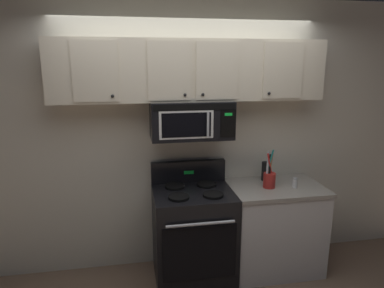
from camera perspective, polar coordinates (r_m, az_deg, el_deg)
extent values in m
cube|color=silver|center=(3.50, -0.87, 1.13)|extent=(5.20, 0.10, 2.70)
cube|color=black|center=(3.47, 0.21, -14.89)|extent=(0.76, 0.64, 0.90)
cube|color=black|center=(3.19, 1.32, -17.79)|extent=(0.67, 0.01, 0.52)
cylinder|color=#B7BABF|center=(3.02, 1.47, -13.21)|extent=(0.61, 0.03, 0.03)
cube|color=black|center=(3.50, -0.63, -4.60)|extent=(0.76, 0.07, 0.22)
cube|color=#19D83F|center=(3.47, -0.53, -4.78)|extent=(0.10, 0.00, 0.04)
cylinder|color=black|center=(3.12, -2.23, -8.86)|extent=(0.19, 0.19, 0.02)
cylinder|color=black|center=(3.18, 3.55, -8.46)|extent=(0.19, 0.19, 0.02)
cylinder|color=black|center=(3.38, -2.90, -7.08)|extent=(0.19, 0.19, 0.02)
cylinder|color=black|center=(3.43, 2.44, -6.75)|extent=(0.19, 0.19, 0.02)
cube|color=black|center=(3.22, -0.17, 4.13)|extent=(0.76, 0.39, 0.35)
cube|color=black|center=(3.00, 0.49, 6.15)|extent=(0.73, 0.01, 0.06)
cube|color=white|center=(3.01, -0.92, 3.20)|extent=(0.49, 0.01, 0.25)
cube|color=black|center=(3.01, -0.92, 3.19)|extent=(0.44, 0.01, 0.22)
cube|color=black|center=(3.10, 6.05, 3.40)|extent=(0.14, 0.01, 0.25)
cube|color=#19D83F|center=(3.08, 6.12, 4.94)|extent=(0.07, 0.00, 0.03)
cylinder|color=#B7BABF|center=(3.02, 2.69, 3.22)|extent=(0.02, 0.02, 0.23)
cube|color=beige|center=(3.20, -0.28, 12.18)|extent=(2.50, 0.33, 0.55)
cube|color=beige|center=(3.00, -15.85, 11.59)|extent=(0.38, 0.01, 0.51)
sphere|color=black|center=(2.99, -13.12, 7.79)|extent=(0.03, 0.03, 0.03)
cube|color=beige|center=(3.00, -3.74, 12.06)|extent=(0.38, 0.01, 0.51)
sphere|color=black|center=(3.02, -1.17, 8.20)|extent=(0.03, 0.03, 0.03)
cube|color=beige|center=(3.08, 4.23, 12.09)|extent=(0.38, 0.01, 0.51)
sphere|color=black|center=(3.05, 1.83, 8.25)|extent=(0.03, 0.03, 0.03)
cube|color=beige|center=(3.29, 14.98, 11.77)|extent=(0.38, 0.01, 0.51)
sphere|color=black|center=(3.23, 12.75, 8.23)|extent=(0.03, 0.03, 0.03)
cube|color=silver|center=(3.71, 13.42, -13.57)|extent=(0.90, 0.62, 0.86)
cube|color=#9E998E|center=(3.53, 13.82, -7.05)|extent=(0.93, 0.65, 0.03)
cylinder|color=red|center=(3.44, 12.78, -5.92)|extent=(0.12, 0.12, 0.15)
cylinder|color=olive|center=(3.40, 12.96, -3.71)|extent=(0.05, 0.02, 0.27)
cylinder|color=black|center=(3.40, 12.86, -3.81)|extent=(0.04, 0.06, 0.26)
cylinder|color=#BCBCC1|center=(3.40, 12.50, -3.60)|extent=(0.05, 0.07, 0.28)
cylinder|color=teal|center=(3.39, 12.77, -3.37)|extent=(0.06, 0.07, 0.31)
cylinder|color=red|center=(3.40, 12.91, -3.70)|extent=(0.07, 0.02, 0.27)
cylinder|color=white|center=(3.51, 16.76, -6.34)|extent=(0.05, 0.05, 0.09)
cylinder|color=#B7BABF|center=(3.49, 16.82, -5.55)|extent=(0.04, 0.04, 0.02)
cylinder|color=black|center=(3.63, 11.99, -4.44)|extent=(0.06, 0.06, 0.20)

